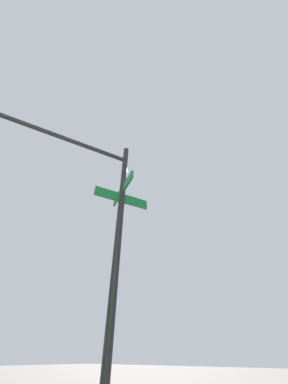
# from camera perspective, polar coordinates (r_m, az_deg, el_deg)

# --- Properties ---
(traffic_signal_near) EXTENTS (1.89, 3.53, 5.60)m
(traffic_signal_near) POSITION_cam_1_polar(r_m,az_deg,el_deg) (3.80, -26.83, 3.13)
(traffic_signal_near) COLOR black
(traffic_signal_near) RESTS_ON ground_plane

